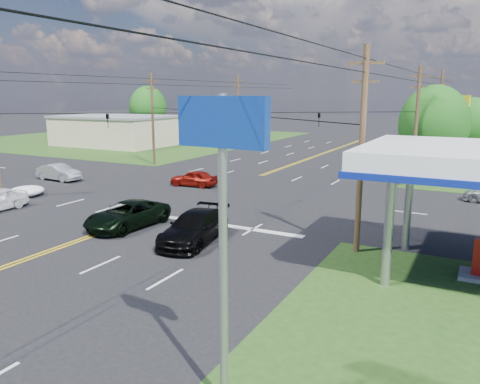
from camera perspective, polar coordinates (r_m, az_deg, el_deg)
The scene contains 21 objects.
ground at distance 36.03m, azimuth -2.84°, elevation 0.05°, with size 280.00×280.00×0.00m, color black.
grass_nw at distance 82.14m, azimuth -12.67°, elevation 6.44°, with size 46.00×48.00×0.03m, color #204014.
stop_bar at distance 26.87m, azimuth -2.31°, elevation -4.06°, with size 10.00×0.50×0.02m, color silver.
retail_nw at distance 71.20m, azimuth -14.87°, elevation 7.15°, with size 16.00×11.00×4.00m, color beige.
pole_se at distance 22.06m, azimuth 14.60°, elevation 5.10°, with size 1.60×0.28×9.50m.
pole_nw at distance 50.13m, azimuth -10.60°, elevation 8.86°, with size 1.60×0.28×9.50m.
pole_ne at distance 39.75m, azimuth 20.67°, elevation 7.58°, with size 1.60×0.28×9.50m.
pole_left_far at distance 66.10m, azimuth -0.25°, elevation 9.96°, with size 1.60×0.28×10.00m.
pole_right_far at distance 58.61m, azimuth 23.11°, elevation 8.78°, with size 1.60×0.28×10.00m.
span_wire_signals at distance 35.30m, azimuth -2.94°, elevation 9.62°, with size 26.00×18.00×1.13m.
power_lines at distance 33.59m, azimuth -4.78°, elevation 13.93°, with size 26.04×100.00×0.64m.
tree_right_a at distance 42.62m, azimuth 22.53°, elevation 7.61°, with size 5.70×5.70×8.18m.
tree_right_b at distance 54.47m, azimuth 26.35°, elevation 7.34°, with size 4.94×4.94×7.09m.
tree_far_l at distance 79.93m, azimuth -11.17°, elevation 10.09°, with size 6.08×6.08×8.72m.
pickup_dkgreen at distance 26.99m, azimuth -13.55°, elevation -2.72°, with size 2.41×5.22×1.45m, color black.
suv_black at distance 23.76m, azimuth -5.59°, elevation -4.32°, with size 2.15×5.30×1.54m, color black.
sedan_silver at distance 43.55m, azimuth -21.25°, elevation 2.26°, with size 1.50×4.29×1.41m, color #B7B8BD.
sedan_red at distance 38.18m, azimuth -5.67°, elevation 1.69°, with size 1.55×3.86×1.32m, color maroon.
polesign_se at distance 10.09m, azimuth -2.13°, elevation 2.64°, with size 2.18×0.40×7.39m.
polesign_ne at distance 47.38m, azimuth 25.00°, elevation 8.67°, with size 1.96×1.02×7.35m.
snowpile_b at distance 37.71m, azimuth -24.59°, elevation -0.49°, with size 2.20×2.71×0.76m, color white.
Camera 1 is at (17.95, -18.36, 7.37)m, focal length 35.00 mm.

